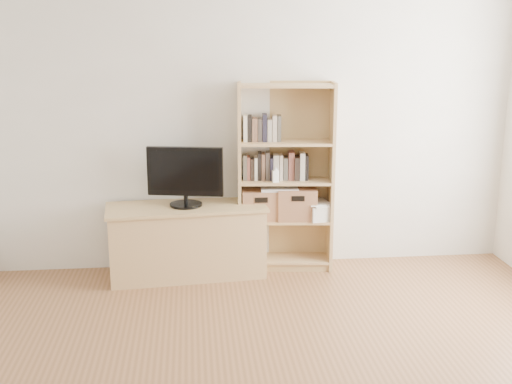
{
  "coord_description": "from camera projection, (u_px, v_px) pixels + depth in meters",
  "views": [
    {
      "loc": [
        -0.52,
        -2.89,
        2.03
      ],
      "look_at": [
        -0.03,
        1.9,
        0.8
      ],
      "focal_mm": 45.0,
      "sensor_mm": 36.0,
      "label": 1
    }
  ],
  "objects": [
    {
      "name": "back_wall",
      "position": [
        252.0,
        118.0,
        5.43
      ],
      "size": [
        4.5,
        0.02,
        2.6
      ],
      "primitive_type": "cube",
      "color": "silver",
      "rests_on": "floor"
    },
    {
      "name": "tv_stand",
      "position": [
        187.0,
        242.0,
        5.39
      ],
      "size": [
        1.31,
        0.6,
        0.58
      ],
      "primitive_type": "cube",
      "rotation": [
        0.0,
        0.0,
        0.1
      ],
      "color": "tan",
      "rests_on": "floor"
    },
    {
      "name": "bookshelf",
      "position": [
        286.0,
        178.0,
        5.44
      ],
      "size": [
        0.83,
        0.36,
        1.61
      ],
      "primitive_type": "cube",
      "rotation": [
        0.0,
        0.0,
        -0.09
      ],
      "color": "tan",
      "rests_on": "floor"
    },
    {
      "name": "television",
      "position": [
        185.0,
        177.0,
        5.25
      ],
      "size": [
        0.62,
        0.17,
        0.49
      ],
      "primitive_type": "cube",
      "rotation": [
        0.0,
        0.0,
        -0.19
      ],
      "color": "black",
      "rests_on": "tv_stand"
    },
    {
      "name": "books_row_mid",
      "position": [
        286.0,
        166.0,
        5.43
      ],
      "size": [
        0.9,
        0.3,
        0.24
      ],
      "primitive_type": "cube",
      "rotation": [
        0.0,
        0.0,
        -0.14
      ],
      "color": "#4F4B44",
      "rests_on": "bookshelf"
    },
    {
      "name": "books_row_upper",
      "position": [
        265.0,
        130.0,
        5.36
      ],
      "size": [
        0.35,
        0.14,
        0.18
      ],
      "primitive_type": "cube",
      "rotation": [
        0.0,
        0.0,
        -0.05
      ],
      "color": "#4F4B44",
      "rests_on": "bookshelf"
    },
    {
      "name": "baby_monitor",
      "position": [
        276.0,
        176.0,
        5.34
      ],
      "size": [
        0.06,
        0.04,
        0.1
      ],
      "primitive_type": "cube",
      "rotation": [
        0.0,
        0.0,
        0.21
      ],
      "color": "white",
      "rests_on": "bookshelf"
    },
    {
      "name": "basket_left",
      "position": [
        260.0,
        204.0,
        5.49
      ],
      "size": [
        0.32,
        0.27,
        0.26
      ],
      "primitive_type": "cube",
      "rotation": [
        0.0,
        0.0,
        -0.05
      ],
      "color": "brown",
      "rests_on": "bookshelf"
    },
    {
      "name": "basket_right",
      "position": [
        297.0,
        203.0,
        5.49
      ],
      "size": [
        0.35,
        0.3,
        0.27
      ],
      "primitive_type": "cube",
      "rotation": [
        0.0,
        0.0,
        -0.09
      ],
      "color": "brown",
      "rests_on": "bookshelf"
    },
    {
      "name": "laptop",
      "position": [
        279.0,
        188.0,
        5.45
      ],
      "size": [
        0.33,
        0.24,
        0.02
      ],
      "primitive_type": "cube",
      "rotation": [
        0.0,
        0.0,
        -0.07
      ],
      "color": "white",
      "rests_on": "basket_left"
    },
    {
      "name": "magazine_stack",
      "position": [
        317.0,
        211.0,
        5.51
      ],
      "size": [
        0.24,
        0.31,
        0.13
      ],
      "primitive_type": "cube",
      "rotation": [
        0.0,
        0.0,
        0.2
      ],
      "color": "beige",
      "rests_on": "bookshelf"
    }
  ]
}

